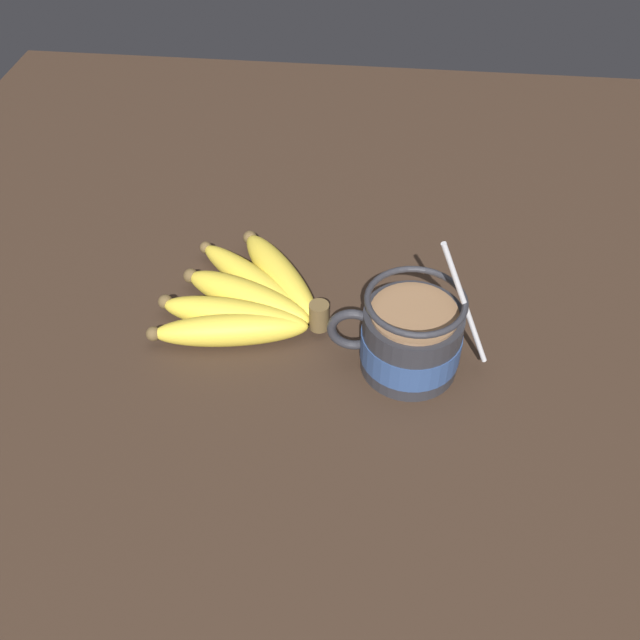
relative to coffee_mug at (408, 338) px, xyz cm
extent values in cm
cube|color=#332319|center=(3.46, -3.30, -5.28)|extent=(123.23, 123.23, 3.15)
cylinder|color=#28282D|center=(-0.10, 0.00, -0.27)|extent=(9.29, 9.29, 6.86)
cylinder|color=navy|center=(-0.10, 0.00, -0.72)|extent=(9.49, 9.49, 2.98)
torus|color=#28282D|center=(5.36, 0.00, 0.56)|extent=(4.99, 0.90, 4.99)
cylinder|color=#846042|center=(-0.10, 0.00, 3.26)|extent=(8.09, 8.09, 0.40)
torus|color=#28282D|center=(-0.10, 0.00, 4.82)|extent=(9.29, 9.29, 0.60)
cylinder|color=silver|center=(-4.46, 0.00, 4.60)|extent=(5.93, 0.50, 13.79)
ellipsoid|color=silver|center=(-1.73, 0.00, -2.20)|extent=(3.00, 2.00, 0.80)
cylinder|color=brown|center=(8.93, -2.80, -1.18)|extent=(2.00, 2.00, 3.00)
ellipsoid|color=gold|center=(13.84, -9.79, -1.94)|extent=(11.56, 14.37, 3.53)
sphere|color=brown|center=(18.18, -15.96, -1.94)|extent=(1.59, 1.59, 1.59)
ellipsoid|color=gold|center=(16.27, -8.68, -2.17)|extent=(15.04, 12.90, 3.07)
sphere|color=brown|center=(22.84, -13.93, -2.17)|extent=(1.38, 1.38, 1.38)
ellipsoid|color=gold|center=(16.56, -5.95, -1.92)|extent=(14.78, 8.83, 3.56)
sphere|color=brown|center=(23.28, -8.73, -1.92)|extent=(1.60, 1.60, 1.60)
ellipsoid|color=gold|center=(17.43, -3.73, -2.00)|extent=(15.39, 5.02, 3.40)
sphere|color=brown|center=(24.94, -4.54, -2.00)|extent=(1.53, 1.53, 1.53)
ellipsoid|color=gold|center=(17.43, -1.30, -2.07)|extent=(15.60, 5.88, 3.27)
sphere|color=brown|center=(24.94, 0.03, -2.07)|extent=(1.47, 1.47, 1.47)
camera|label=1|loc=(3.24, 47.03, 47.78)|focal=40.00mm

